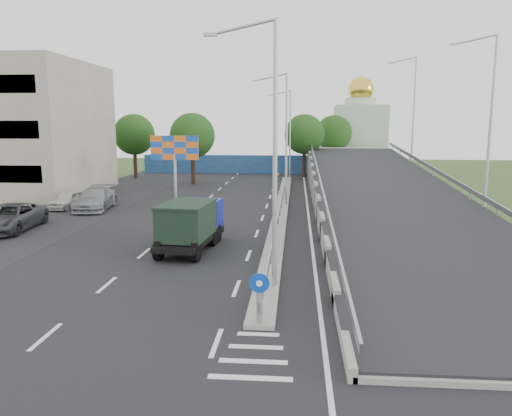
# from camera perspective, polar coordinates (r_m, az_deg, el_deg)

# --- Properties ---
(ground) EXTENTS (160.00, 160.00, 0.00)m
(ground) POSITION_cam_1_polar(r_m,az_deg,el_deg) (14.44, -0.29, -17.08)
(ground) COLOR #2D4C1E
(ground) RESTS_ON ground
(road_surface) EXTENTS (26.00, 90.00, 0.04)m
(road_surface) POSITION_cam_1_polar(r_m,az_deg,el_deg) (33.74, -2.43, -1.45)
(road_surface) COLOR black
(road_surface) RESTS_ON ground
(parking_strip) EXTENTS (8.00, 90.00, 0.05)m
(parking_strip) POSITION_cam_1_polar(r_m,az_deg,el_deg) (37.61, -22.50, -1.03)
(parking_strip) COLOR black
(parking_strip) RESTS_ON ground
(median) EXTENTS (1.00, 44.00, 0.20)m
(median) POSITION_cam_1_polar(r_m,az_deg,el_deg) (37.41, 2.89, -0.20)
(median) COLOR gray
(median) RESTS_ON ground
(overpass_ramp) EXTENTS (10.00, 50.00, 3.50)m
(overpass_ramp) POSITION_cam_1_polar(r_m,az_deg,el_deg) (37.69, 14.39, 2.12)
(overpass_ramp) COLOR gray
(overpass_ramp) RESTS_ON ground
(median_guardrail) EXTENTS (0.09, 44.00, 0.71)m
(median_guardrail) POSITION_cam_1_polar(r_m,az_deg,el_deg) (37.31, 2.90, 0.78)
(median_guardrail) COLOR gray
(median_guardrail) RESTS_ON median
(sign_bollard) EXTENTS (0.64, 0.23, 1.67)m
(sign_bollard) POSITION_cam_1_polar(r_m,az_deg,el_deg) (16.02, 0.39, -10.27)
(sign_bollard) COLOR black
(sign_bollard) RESTS_ON median
(lamp_post_near) EXTENTS (2.74, 0.18, 10.08)m
(lamp_post_near) POSITION_cam_1_polar(r_m,az_deg,el_deg) (18.89, 1.62, 7.57)
(lamp_post_near) COLOR #B2B5B7
(lamp_post_near) RESTS_ON median
(lamp_post_mid) EXTENTS (2.74, 0.18, 10.08)m
(lamp_post_mid) POSITION_cam_1_polar(r_m,az_deg,el_deg) (38.87, 3.22, 8.63)
(lamp_post_mid) COLOR #B2B5B7
(lamp_post_mid) RESTS_ON median
(lamp_post_far) EXTENTS (2.74, 0.18, 10.08)m
(lamp_post_far) POSITION_cam_1_polar(r_m,az_deg,el_deg) (58.86, 3.74, 8.97)
(lamp_post_far) COLOR #B2B5B7
(lamp_post_far) RESTS_ON median
(blue_wall) EXTENTS (30.00, 0.50, 2.40)m
(blue_wall) POSITION_cam_1_polar(r_m,az_deg,el_deg) (65.26, 0.16, 5.00)
(blue_wall) COLOR navy
(blue_wall) RESTS_ON ground
(church) EXTENTS (7.00, 7.00, 13.80)m
(church) POSITION_cam_1_polar(r_m,az_deg,el_deg) (73.40, 11.75, 8.53)
(church) COLOR #B2CCAD
(church) RESTS_ON ground
(billboard) EXTENTS (4.00, 0.24, 5.50)m
(billboard) POSITION_cam_1_polar(r_m,az_deg,el_deg) (42.14, -9.29, 6.39)
(billboard) COLOR #B2B5B7
(billboard) RESTS_ON ground
(tree_left_mid) EXTENTS (4.80, 4.80, 7.60)m
(tree_left_mid) POSITION_cam_1_polar(r_m,az_deg,el_deg) (54.02, -7.28, 8.18)
(tree_left_mid) COLOR black
(tree_left_mid) RESTS_ON ground
(tree_median_far) EXTENTS (4.80, 4.80, 7.60)m
(tree_median_far) POSITION_cam_1_polar(r_m,az_deg,el_deg) (60.87, 5.56, 8.37)
(tree_median_far) COLOR black
(tree_median_far) RESTS_ON ground
(tree_left_far) EXTENTS (4.80, 4.80, 7.60)m
(tree_left_far) POSITION_cam_1_polar(r_m,az_deg,el_deg) (60.94, -13.75, 8.14)
(tree_left_far) COLOR black
(tree_left_far) RESTS_ON ground
(tree_ramp_far) EXTENTS (4.80, 4.80, 7.60)m
(tree_ramp_far) POSITION_cam_1_polar(r_m,az_deg,el_deg) (68.03, 8.88, 8.43)
(tree_ramp_far) COLOR black
(tree_ramp_far) RESTS_ON ground
(dump_truck) EXTENTS (2.67, 6.01, 2.58)m
(dump_truck) POSITION_cam_1_polar(r_m,az_deg,el_deg) (26.01, -7.43, -1.67)
(dump_truck) COLOR black
(dump_truck) RESTS_ON ground
(parked_car_c) EXTENTS (3.14, 6.03, 1.62)m
(parked_car_c) POSITION_cam_1_polar(r_m,az_deg,el_deg) (33.93, -26.34, -1.00)
(parked_car_c) COLOR #37373C
(parked_car_c) RESTS_ON ground
(parked_car_d) EXTENTS (3.04, 5.99, 1.66)m
(parked_car_d) POSITION_cam_1_polar(r_m,az_deg,el_deg) (39.77, -17.89, 1.00)
(parked_car_d) COLOR gray
(parked_car_d) RESTS_ON ground
(parked_car_e) EXTENTS (2.22, 4.20, 1.36)m
(parked_car_e) POSITION_cam_1_polar(r_m,az_deg,el_deg) (41.06, -20.59, 0.89)
(parked_car_e) COLOR silver
(parked_car_e) RESTS_ON ground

